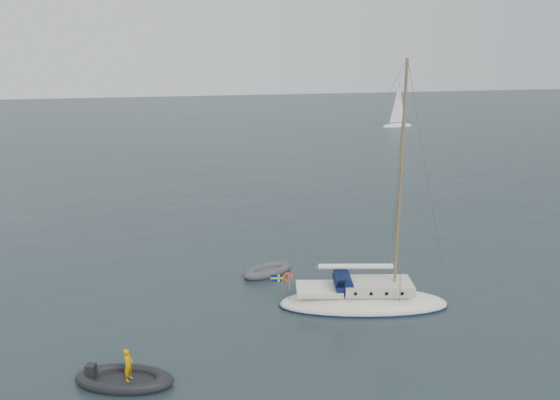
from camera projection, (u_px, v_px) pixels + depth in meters
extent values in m
plane|color=black|center=(326.00, 290.00, 28.55)|extent=(300.00, 300.00, 0.00)
ellipsoid|color=white|center=(364.00, 304.00, 26.66)|extent=(8.23, 2.56, 1.37)
cube|color=silver|center=(376.00, 285.00, 26.59)|extent=(3.29, 1.74, 0.50)
cube|color=white|center=(322.00, 294.00, 25.88)|extent=(2.19, 1.74, 0.23)
cylinder|color=#0E173A|center=(344.00, 284.00, 26.08)|extent=(0.88, 1.51, 0.88)
cube|color=#0E173A|center=(341.00, 281.00, 25.98)|extent=(0.41, 1.51, 0.37)
cylinder|color=olive|center=(397.00, 179.00, 25.48)|extent=(0.14, 0.14, 10.97)
cylinder|color=olive|center=(398.00, 167.00, 25.34)|extent=(0.05, 2.01, 0.05)
cylinder|color=olive|center=(356.00, 268.00, 26.05)|extent=(3.84, 0.09, 0.09)
cylinder|color=white|center=(356.00, 267.00, 26.04)|extent=(3.57, 0.26, 0.26)
cylinder|color=gray|center=(292.00, 290.00, 25.39)|extent=(0.04, 2.01, 0.04)
torus|color=#F93D10|center=(288.00, 285.00, 25.89)|extent=(0.49, 0.09, 0.49)
cylinder|color=olive|center=(286.00, 293.00, 25.33)|extent=(0.03, 0.03, 0.82)
cube|color=navy|center=(280.00, 288.00, 25.18)|extent=(0.55, 0.02, 0.35)
cube|color=yellow|center=(280.00, 288.00, 25.18)|extent=(0.57, 0.03, 0.08)
cube|color=yellow|center=(282.00, 287.00, 25.21)|extent=(0.08, 0.03, 0.37)
cylinder|color=black|center=(347.00, 280.00, 27.09)|extent=(0.16, 0.05, 0.16)
cylinder|color=black|center=(361.00, 295.00, 25.46)|extent=(0.16, 0.05, 0.16)
cylinder|color=black|center=(360.00, 279.00, 27.29)|extent=(0.16, 0.05, 0.16)
cylinder|color=black|center=(376.00, 293.00, 25.65)|extent=(0.16, 0.05, 0.16)
cylinder|color=black|center=(374.00, 277.00, 27.48)|extent=(0.16, 0.05, 0.16)
cylinder|color=black|center=(390.00, 291.00, 25.85)|extent=(0.16, 0.05, 0.16)
cylinder|color=black|center=(387.00, 276.00, 27.67)|extent=(0.16, 0.05, 0.16)
cylinder|color=black|center=(404.00, 289.00, 26.04)|extent=(0.16, 0.05, 0.16)
cube|color=#4E4D52|center=(268.00, 272.00, 30.68)|extent=(1.91, 0.79, 0.11)
cube|color=black|center=(125.00, 381.00, 20.34)|extent=(2.34, 0.98, 0.12)
cube|color=black|center=(88.00, 379.00, 19.93)|extent=(0.34, 0.34, 0.59)
imported|color=#D59500|center=(129.00, 364.00, 20.22)|extent=(0.36, 0.50, 1.27)
ellipsoid|color=white|center=(397.00, 126.00, 95.87)|extent=(6.14, 2.05, 1.02)
cylinder|color=gray|center=(399.00, 103.00, 94.84)|extent=(0.10, 0.10, 7.16)
cone|color=white|center=(398.00, 103.00, 94.83)|extent=(3.27, 3.27, 6.65)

